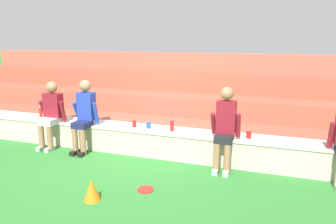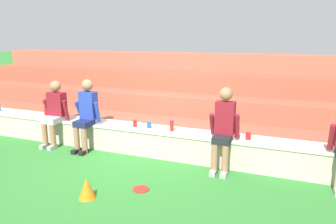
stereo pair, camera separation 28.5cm
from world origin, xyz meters
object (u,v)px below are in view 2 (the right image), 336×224
at_px(plastic_cup_right_end, 248,136).
at_px(person_left_of_center, 86,113).
at_px(plastic_cup_middle, 149,125).
at_px(sports_cone, 87,188).
at_px(plastic_cup_left_end, 135,123).
at_px(person_center, 224,127).
at_px(person_far_left, 54,111).
at_px(frisbee, 141,189).
at_px(water_bottle_near_left, 46,110).
at_px(water_bottle_center_gap, 172,126).

bearing_deg(plastic_cup_right_end, person_left_of_center, -175.59).
bearing_deg(plastic_cup_middle, sports_cone, -92.11).
bearing_deg(plastic_cup_left_end, person_center, -7.26).
bearing_deg(plastic_cup_right_end, plastic_cup_middle, 179.86).
xyz_separation_m(person_far_left, plastic_cup_middle, (2.03, 0.26, -0.16)).
xyz_separation_m(plastic_cup_left_end, frisbee, (0.81, -1.41, -0.57)).
bearing_deg(plastic_cup_left_end, person_far_left, -171.84).
relative_size(plastic_cup_left_end, plastic_cup_middle, 1.09).
xyz_separation_m(person_center, sports_cone, (-1.56, -1.69, -0.61)).
distance_m(person_left_of_center, plastic_cup_middle, 1.29).
relative_size(water_bottle_near_left, plastic_cup_middle, 2.00).
xyz_separation_m(water_bottle_center_gap, plastic_cup_right_end, (1.39, 0.03, -0.05)).
bearing_deg(water_bottle_center_gap, plastic_cup_right_end, 1.18).
bearing_deg(person_left_of_center, frisbee, -33.57).
bearing_deg(water_bottle_center_gap, plastic_cup_middle, 176.08).
distance_m(person_far_left, water_bottle_center_gap, 2.52).
distance_m(plastic_cup_left_end, plastic_cup_middle, 0.29).
xyz_separation_m(water_bottle_near_left, plastic_cup_left_end, (2.28, -0.09, -0.05)).
relative_size(person_far_left, frisbee, 5.53).
distance_m(plastic_cup_left_end, sports_cone, 1.97).
distance_m(person_center, sports_cone, 2.38).
bearing_deg(person_center, person_left_of_center, -179.89).
xyz_separation_m(person_center, water_bottle_center_gap, (-1.01, 0.21, -0.13)).
xyz_separation_m(person_far_left, plastic_cup_right_end, (3.90, 0.26, -0.16)).
distance_m(person_left_of_center, water_bottle_center_gap, 1.76).
distance_m(person_center, plastic_cup_right_end, 0.49).
bearing_deg(person_far_left, sports_cone, -40.42).
bearing_deg(frisbee, plastic_cup_middle, 110.10).
xyz_separation_m(person_far_left, person_center, (3.52, 0.02, 0.03)).
bearing_deg(water_bottle_near_left, plastic_cup_right_end, -1.01).
distance_m(plastic_cup_left_end, frisbee, 1.73).
xyz_separation_m(water_bottle_center_gap, frisbee, (0.04, -1.39, -0.61)).
bearing_deg(water_bottle_center_gap, water_bottle_near_left, 178.00).
relative_size(water_bottle_near_left, frisbee, 0.95).
bearing_deg(person_center, sports_cone, -132.82).
distance_m(plastic_cup_right_end, frisbee, 2.04).
height_order(person_left_of_center, plastic_cup_right_end, person_left_of_center).
relative_size(plastic_cup_right_end, sports_cone, 0.38).
xyz_separation_m(person_left_of_center, water_bottle_near_left, (-1.32, 0.32, -0.13)).
height_order(person_center, water_bottle_near_left, person_center).
bearing_deg(person_left_of_center, water_bottle_near_left, 166.42).
height_order(person_far_left, plastic_cup_left_end, person_far_left).
relative_size(water_bottle_center_gap, sports_cone, 0.75).
distance_m(plastic_cup_middle, plastic_cup_right_end, 1.87).
height_order(person_far_left, water_bottle_near_left, person_far_left).
bearing_deg(sports_cone, person_left_of_center, 125.13).
bearing_deg(frisbee, plastic_cup_left_end, 119.97).
bearing_deg(water_bottle_near_left, person_center, -4.42).
distance_m(person_far_left, person_left_of_center, 0.77).
xyz_separation_m(person_left_of_center, person_center, (2.74, 0.01, -0.00)).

